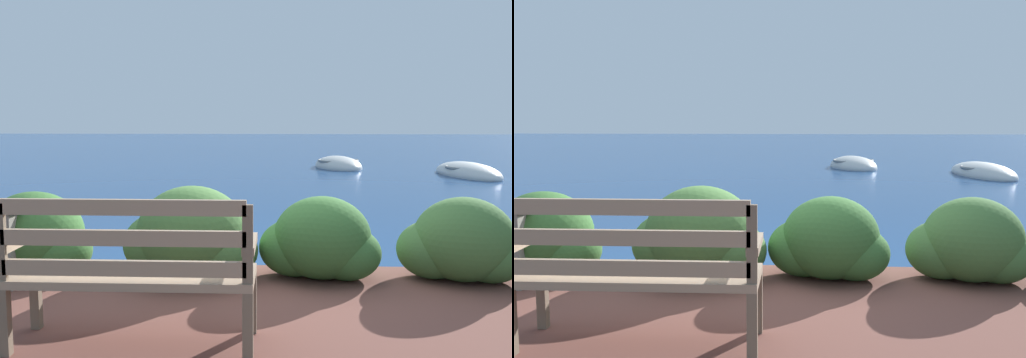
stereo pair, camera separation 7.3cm
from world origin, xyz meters
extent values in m
plane|color=navy|center=(0.00, 0.00, 0.00)|extent=(80.00, 80.00, 0.00)
cube|color=brown|center=(-1.23, -1.64, 0.42)|extent=(0.06, 0.06, 0.40)
cube|color=brown|center=(0.19, -1.64, 0.42)|extent=(0.06, 0.06, 0.40)
cube|color=brown|center=(-1.23, -2.06, 0.42)|extent=(0.06, 0.06, 0.40)
cube|color=brown|center=(0.19, -2.06, 0.42)|extent=(0.06, 0.06, 0.40)
cube|color=gray|center=(-0.52, -1.85, 0.65)|extent=(1.47, 0.48, 0.05)
cube|color=gray|center=(-0.52, -2.06, 0.75)|extent=(1.40, 0.04, 0.09)
cube|color=gray|center=(-0.52, -2.06, 0.93)|extent=(1.40, 0.04, 0.09)
cube|color=gray|center=(-0.52, -2.06, 1.10)|extent=(1.40, 0.04, 0.09)
cube|color=brown|center=(-1.23, -2.06, 0.90)|extent=(0.06, 0.04, 0.45)
cube|color=brown|center=(0.19, -2.06, 0.90)|extent=(0.06, 0.04, 0.45)
cube|color=gray|center=(-1.23, -1.85, 0.85)|extent=(0.07, 0.43, 0.05)
cube|color=gray|center=(0.19, -1.85, 0.85)|extent=(0.07, 0.43, 0.05)
ellipsoid|color=#38662D|center=(-1.77, -0.42, 0.59)|extent=(0.86, 0.78, 0.73)
ellipsoid|color=#38662D|center=(-2.01, -0.36, 0.48)|extent=(0.65, 0.58, 0.52)
ellipsoid|color=#38662D|center=(-1.55, -0.47, 0.46)|extent=(0.60, 0.54, 0.48)
ellipsoid|color=#426B33|center=(-0.39, -0.46, 0.62)|extent=(0.94, 0.84, 0.80)
ellipsoid|color=#426B33|center=(-0.64, -0.39, 0.50)|extent=(0.70, 0.63, 0.56)
ellipsoid|color=#426B33|center=(-0.15, -0.51, 0.48)|extent=(0.66, 0.59, 0.52)
ellipsoid|color=#38662D|center=(0.72, -0.39, 0.57)|extent=(0.83, 0.75, 0.71)
ellipsoid|color=#38662D|center=(0.49, -0.33, 0.47)|extent=(0.62, 0.56, 0.50)
ellipsoid|color=#38662D|center=(0.92, -0.43, 0.45)|extent=(0.58, 0.52, 0.46)
ellipsoid|color=#426B33|center=(1.90, -0.41, 0.57)|extent=(0.83, 0.75, 0.71)
ellipsoid|color=#426B33|center=(1.67, -0.34, 0.47)|extent=(0.63, 0.56, 0.50)
ellipsoid|color=#426B33|center=(2.11, -0.45, 0.45)|extent=(0.58, 0.53, 0.46)
ellipsoid|color=silver|center=(5.23, 9.92, 0.05)|extent=(1.62, 2.96, 0.62)
torus|color=gray|center=(5.23, 9.92, 0.22)|extent=(1.33, 1.33, 0.07)
cube|color=#846647|center=(5.15, 10.33, 0.19)|extent=(0.91, 0.28, 0.04)
cube|color=#846647|center=(5.29, 9.57, 0.19)|extent=(0.91, 0.28, 0.04)
ellipsoid|color=silver|center=(2.04, 11.89, 0.05)|extent=(1.78, 2.45, 0.63)
torus|color=gray|center=(2.04, 11.89, 0.22)|extent=(1.52, 1.52, 0.07)
cube|color=#846647|center=(2.13, 11.57, 0.19)|extent=(0.96, 0.39, 0.04)
cube|color=#846647|center=(1.96, 12.16, 0.19)|extent=(0.96, 0.39, 0.04)
camera|label=1|loc=(0.38, -5.17, 1.62)|focal=40.00mm
camera|label=2|loc=(0.45, -5.16, 1.62)|focal=40.00mm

